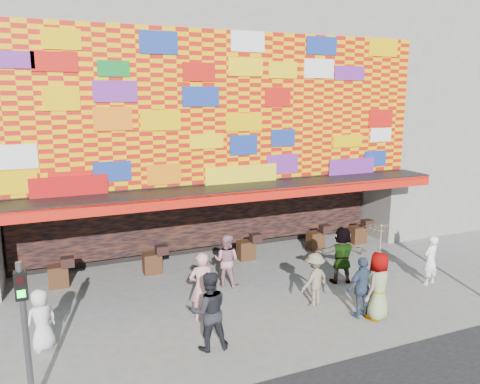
{
  "coord_description": "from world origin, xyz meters",
  "views": [
    {
      "loc": [
        -5.63,
        -10.49,
        5.98
      ],
      "look_at": [
        -0.34,
        2.0,
        3.16
      ],
      "focal_mm": 35.0,
      "sensor_mm": 36.0,
      "label": 1
    }
  ],
  "objects": [
    {
      "name": "ped_e",
      "position": [
        2.07,
        -0.83,
        0.86
      ],
      "size": [
        1.03,
        0.49,
        1.72
      ],
      "primitive_type": "imported",
      "rotation": [
        0.0,
        0.0,
        3.21
      ],
      "color": "#374760",
      "rests_on": "ground"
    },
    {
      "name": "ground",
      "position": [
        0.0,
        0.0,
        0.0
      ],
      "size": [
        90.0,
        90.0,
        0.0
      ],
      "primitive_type": "plane",
      "color": "slate",
      "rests_on": "ground"
    },
    {
      "name": "ped_c",
      "position": [
        -2.31,
        -0.75,
        0.97
      ],
      "size": [
        1.02,
        0.83,
        1.94
      ],
      "primitive_type": "imported",
      "rotation": [
        0.0,
        0.0,
        3.03
      ],
      "color": "black",
      "rests_on": "ground"
    },
    {
      "name": "ped_a",
      "position": [
        -5.99,
        0.78,
        0.75
      ],
      "size": [
        0.87,
        0.76,
        1.51
      ],
      "primitive_type": "imported",
      "rotation": [
        0.0,
        0.0,
        3.61
      ],
      "color": "silver",
      "rests_on": "ground"
    },
    {
      "name": "ped_h",
      "position": [
        5.5,
        0.18,
        0.81
      ],
      "size": [
        0.65,
        0.5,
        1.61
      ],
      "primitive_type": "imported",
      "rotation": [
        0.0,
        0.0,
        3.35
      ],
      "color": "white",
      "rests_on": "ground"
    },
    {
      "name": "neighbor_right",
      "position": [
        13.0,
        8.0,
        6.0
      ],
      "size": [
        11.0,
        8.0,
        12.0
      ],
      "primitive_type": "cube",
      "color": "gray",
      "rests_on": "ground"
    },
    {
      "name": "shop_building",
      "position": [
        0.0,
        8.18,
        5.23
      ],
      "size": [
        15.2,
        9.4,
        10.0
      ],
      "color": "gray",
      "rests_on": "ground"
    },
    {
      "name": "ped_g",
      "position": [
        2.41,
        -1.08,
        0.94
      ],
      "size": [
        1.08,
        0.91,
        1.88
      ],
      "primitive_type": "imported",
      "rotation": [
        0.0,
        0.0,
        3.55
      ],
      "color": "gray",
      "rests_on": "ground"
    },
    {
      "name": "ped_b",
      "position": [
        -2.0,
        0.72,
        0.95
      ],
      "size": [
        0.7,
        0.46,
        1.89
      ],
      "primitive_type": "imported",
      "rotation": [
        0.0,
        0.0,
        3.16
      ],
      "color": "#D2878D",
      "rests_on": "ground"
    },
    {
      "name": "signal_left",
      "position": [
        -6.2,
        -1.5,
        1.86
      ],
      "size": [
        0.22,
        0.2,
        3.0
      ],
      "color": "#59595B",
      "rests_on": "ground"
    },
    {
      "name": "ped_i",
      "position": [
        -0.55,
        2.61,
        0.84
      ],
      "size": [
        1.04,
        1.01,
        1.69
      ],
      "primitive_type": "imported",
      "rotation": [
        0.0,
        0.0,
        2.45
      ],
      "color": "#BC7988",
      "rests_on": "ground"
    },
    {
      "name": "ped_f",
      "position": [
        2.98,
        1.41,
        0.93
      ],
      "size": [
        1.81,
        1.06,
        1.86
      ],
      "primitive_type": "imported",
      "rotation": [
        0.0,
        0.0,
        2.82
      ],
      "color": "gray",
      "rests_on": "ground"
    },
    {
      "name": "ped_d",
      "position": [
        1.26,
        0.29,
        0.79
      ],
      "size": [
        1.15,
        0.87,
        1.57
      ],
      "primitive_type": "imported",
      "rotation": [
        0.0,
        0.0,
        3.45
      ],
      "color": "#797058",
      "rests_on": "ground"
    },
    {
      "name": "parasol",
      "position": [
        2.41,
        -1.08,
        2.19
      ],
      "size": [
        1.22,
        1.24,
        1.93
      ],
      "color": "#D4C585",
      "rests_on": "ground"
    }
  ]
}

